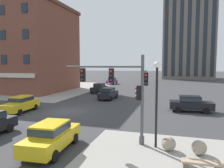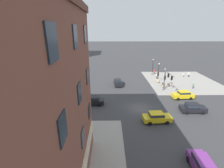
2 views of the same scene
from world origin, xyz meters
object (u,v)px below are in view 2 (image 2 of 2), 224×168
(bollard_sphere_curb_b, at_px, (162,84))
(car_cross_westbound, at_px, (118,82))
(pedestrian_by_lamp, at_px, (189,74))
(car_main_northbound_far, at_px, (193,107))
(bollard_sphere_curb_d, at_px, (157,80))
(pedestrian_near_bench, at_px, (157,76))
(car_main_mid, at_px, (93,100))
(street_lamp_mid_sidewalk, at_px, (159,70))
(car_main_northbound_near, at_px, (157,117))
(street_lamp_corner_far, at_px, (153,65))
(pedestrian_at_curb, at_px, (154,72))
(car_parked_curb, at_px, (203,166))
(bollard_sphere_curb_a, at_px, (164,86))
(pedestrian_walking_east, at_px, (183,74))
(street_lamp_corner_near, at_px, (165,76))
(traffic_signal_main, at_px, (165,78))
(car_cross_eastbound, at_px, (52,110))
(pedestrian_with_bag, at_px, (193,85))
(bollard_sphere_curb_c, at_px, (158,81))
(car_main_southbound_far, at_px, (183,95))
(bench_near_signal, at_px, (170,84))

(bollard_sphere_curb_b, bearing_deg, car_cross_westbound, 88.48)
(pedestrian_by_lamp, bearing_deg, car_main_northbound_far, 155.84)
(bollard_sphere_curb_d, height_order, car_cross_westbound, car_cross_westbound)
(pedestrian_near_bench, height_order, car_main_mid, car_main_mid)
(street_lamp_mid_sidewalk, bearing_deg, car_main_northbound_near, 163.32)
(street_lamp_corner_far, height_order, car_main_northbound_near, street_lamp_corner_far)
(street_lamp_corner_far, bearing_deg, car_main_mid, 140.25)
(pedestrian_at_curb, relative_size, car_main_mid, 0.36)
(car_parked_curb, bearing_deg, bollard_sphere_curb_a, -9.39)
(pedestrian_by_lamp, bearing_deg, pedestrian_walking_east, 100.31)
(street_lamp_corner_near, bearing_deg, pedestrian_walking_east, -43.79)
(traffic_signal_main, height_order, bollard_sphere_curb_a, traffic_signal_main)
(traffic_signal_main, xyz_separation_m, car_main_mid, (-6.28, 16.05, -2.52))
(bollard_sphere_curb_b, height_order, car_cross_eastbound, car_cross_eastbound)
(bollard_sphere_curb_b, xyz_separation_m, bollard_sphere_curb_d, (3.12, 0.36, 0.00))
(street_lamp_mid_sidewalk, relative_size, car_parked_curb, 1.17)
(bollard_sphere_curb_b, height_order, pedestrian_with_bag, pedestrian_with_bag)
(pedestrian_by_lamp, bearing_deg, bollard_sphere_curb_c, 116.33)
(car_main_southbound_far, bearing_deg, bollard_sphere_curb_d, 11.09)
(bollard_sphere_curb_a, height_order, pedestrian_near_bench, pedestrian_near_bench)
(pedestrian_by_lamp, relative_size, car_main_northbound_near, 0.34)
(bollard_sphere_curb_a, height_order, bollard_sphere_curb_b, same)
(car_main_northbound_near, bearing_deg, pedestrian_with_bag, -42.33)
(bollard_sphere_curb_b, bearing_deg, street_lamp_corner_far, 0.57)
(car_main_northbound_near, bearing_deg, car_main_mid, 59.53)
(car_main_northbound_far, bearing_deg, pedestrian_with_bag, -27.36)
(bollard_sphere_curb_a, height_order, car_main_mid, car_main_mid)
(car_main_northbound_far, relative_size, car_cross_westbound, 0.99)
(bollard_sphere_curb_d, distance_m, pedestrian_by_lamp, 11.84)
(pedestrian_near_bench, xyz_separation_m, street_lamp_corner_far, (3.89, 0.37, 2.33))
(pedestrian_near_bench, xyz_separation_m, pedestrian_with_bag, (-8.13, -6.68, -0.03))
(car_main_southbound_far, bearing_deg, street_lamp_mid_sidewalk, 11.00)
(bollard_sphere_curb_c, xyz_separation_m, car_main_mid, (-12.68, 16.53, 0.51))
(pedestrian_walking_east, height_order, street_lamp_corner_far, street_lamp_corner_far)
(bollard_sphere_curb_d, bearing_deg, car_main_northbound_near, 163.56)
(pedestrian_with_bag, bearing_deg, bench_near_signal, 65.39)
(street_lamp_mid_sidewalk, distance_m, car_main_southbound_far, 11.54)
(pedestrian_at_curb, xyz_separation_m, pedestrian_by_lamp, (-2.92, -9.86, -0.04))
(bollard_sphere_curb_b, bearing_deg, pedestrian_with_bag, -108.77)
(bollard_sphere_curb_b, bearing_deg, pedestrian_near_bench, -2.72)
(pedestrian_walking_east, bearing_deg, bollard_sphere_curb_b, 129.37)
(bollard_sphere_curb_b, relative_size, bollard_sphere_curb_c, 1.00)
(street_lamp_corner_near, bearing_deg, pedestrian_with_bag, -89.76)
(street_lamp_corner_near, distance_m, car_parked_curb, 24.20)
(bollard_sphere_curb_d, bearing_deg, traffic_signal_main, 175.95)
(car_cross_westbound, bearing_deg, car_main_northbound_far, -138.51)
(bollard_sphere_curb_a, distance_m, car_main_mid, 19.05)
(traffic_signal_main, bearing_deg, bollard_sphere_curb_d, -4.05)
(bollard_sphere_curb_c, relative_size, pedestrian_near_bench, 0.50)
(pedestrian_near_bench, xyz_separation_m, pedestrian_at_curb, (4.71, -0.48, -0.02))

